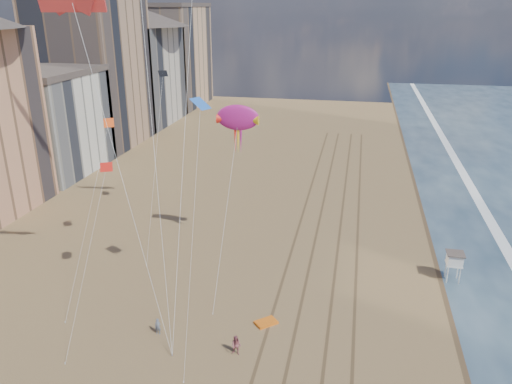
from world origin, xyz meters
TOP-DOWN VIEW (x-y plane):
  - wet_sand at (19.00, 40.00)m, footprint 260.00×260.00m
  - foam at (23.20, 40.00)m, footprint 260.00×260.00m
  - tracks at (2.55, 30.00)m, footprint 7.68×120.00m
  - buildings at (-45.73, 65.59)m, footprint 34.72×131.35m
  - lifeguard_stand at (15.85, 29.47)m, footprint 1.75×1.75m
  - grounded_kite at (-1.50, 18.29)m, footprint 2.23×2.17m
  - show_kite at (-6.97, 30.91)m, footprint 4.50×6.65m
  - kite_flyer_a at (-10.34, 14.96)m, footprint 0.55×0.38m
  - kite_flyer_b at (-3.09, 13.70)m, footprint 0.93×0.77m
  - small_kites at (-14.09, 24.44)m, footprint 13.84×18.64m

SIDE VIEW (x-z plane):
  - wet_sand at x=19.00m, z-range 0.00..0.00m
  - foam at x=23.20m, z-range 0.00..0.00m
  - tracks at x=2.55m, z-range 0.00..0.01m
  - grounded_kite at x=-1.50m, z-range 0.00..0.22m
  - kite_flyer_a at x=-10.34m, z-range 0.00..1.47m
  - kite_flyer_b at x=-3.09m, z-range 0.00..1.74m
  - lifeguard_stand at x=15.85m, z-range 0.86..4.02m
  - buildings at x=-45.73m, z-range -0.95..28.05m
  - show_kite at x=-6.97m, z-range 6.01..25.26m
  - small_kites at x=-14.09m, z-range 13.68..20.36m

